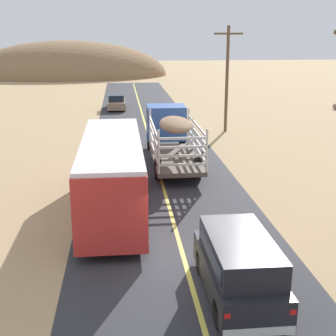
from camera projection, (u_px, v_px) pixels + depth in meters
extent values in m
plane|color=tan|center=(185.00, 264.00, 15.91)|extent=(240.00, 240.00, 0.00)
cube|color=#2D2D33|center=(185.00, 264.00, 15.91)|extent=(8.00, 120.00, 0.02)
cube|color=#D8CC4C|center=(185.00, 263.00, 15.90)|extent=(0.16, 117.60, 0.00)
cube|color=black|center=(238.00, 275.00, 13.79)|extent=(1.90, 4.60, 0.90)
cube|color=black|center=(240.00, 251.00, 13.41)|extent=(1.75, 3.59, 0.80)
cube|color=#192333|center=(240.00, 250.00, 13.41)|extent=(1.79, 3.22, 0.44)
cube|color=silver|center=(258.00, 330.00, 11.76)|extent=(1.86, 0.20, 0.24)
cube|color=red|center=(227.00, 316.00, 11.48)|extent=(0.16, 0.06, 0.14)
cube|color=red|center=(293.00, 312.00, 11.64)|extent=(0.16, 0.06, 0.14)
cylinder|color=black|center=(202.00, 262.00, 15.16)|extent=(0.26, 0.76, 0.76)
cylinder|color=black|center=(251.00, 260.00, 15.32)|extent=(0.26, 0.76, 0.76)
cylinder|color=black|center=(220.00, 313.00, 12.43)|extent=(0.26, 0.76, 0.76)
cylinder|color=black|center=(280.00, 309.00, 12.59)|extent=(0.26, 0.76, 0.76)
cube|color=#3359A5|center=(166.00, 122.00, 31.19)|extent=(2.50, 2.20, 2.20)
cube|color=#192333|center=(166.00, 115.00, 31.07)|extent=(2.53, 1.54, 0.70)
cube|color=brown|center=(175.00, 159.00, 26.34)|extent=(2.50, 6.40, 0.24)
cylinder|color=silver|center=(150.00, 127.00, 28.88)|extent=(0.12, 0.12, 2.20)
cylinder|color=silver|center=(189.00, 126.00, 29.11)|extent=(0.12, 0.12, 2.20)
cylinder|color=silver|center=(159.00, 152.00, 22.88)|extent=(0.12, 0.12, 2.20)
cylinder|color=silver|center=(207.00, 151.00, 23.11)|extent=(0.12, 0.12, 2.20)
cube|color=silver|center=(154.00, 150.00, 26.06)|extent=(0.08, 6.30, 0.12)
cube|color=silver|center=(197.00, 149.00, 26.30)|extent=(0.08, 6.30, 0.12)
cube|color=silver|center=(183.00, 164.00, 23.16)|extent=(2.40, 0.08, 0.12)
cube|color=silver|center=(154.00, 142.00, 25.94)|extent=(0.08, 6.30, 0.12)
cube|color=silver|center=(197.00, 141.00, 26.18)|extent=(0.08, 6.30, 0.12)
cube|color=silver|center=(183.00, 156.00, 23.04)|extent=(2.40, 0.08, 0.12)
cube|color=silver|center=(154.00, 134.00, 25.82)|extent=(0.08, 6.30, 0.12)
cube|color=silver|center=(197.00, 133.00, 26.05)|extent=(0.08, 6.30, 0.12)
cube|color=silver|center=(183.00, 147.00, 22.92)|extent=(2.40, 0.08, 0.12)
cube|color=silver|center=(153.00, 126.00, 25.70)|extent=(0.08, 6.30, 0.12)
cube|color=silver|center=(197.00, 126.00, 25.93)|extent=(0.08, 6.30, 0.12)
cube|color=silver|center=(183.00, 138.00, 22.79)|extent=(2.40, 0.08, 0.12)
ellipsoid|color=#8C6B4C|center=(175.00, 124.00, 25.79)|extent=(1.75, 3.84, 0.70)
cylinder|color=black|center=(150.00, 141.00, 31.43)|extent=(0.32, 1.10, 1.10)
cylinder|color=black|center=(182.00, 140.00, 31.64)|extent=(0.32, 1.10, 1.10)
cylinder|color=black|center=(158.00, 168.00, 25.05)|extent=(0.32, 1.10, 1.10)
cylinder|color=black|center=(198.00, 167.00, 25.26)|extent=(0.32, 1.10, 1.10)
cube|color=red|center=(112.00, 174.00, 20.09)|extent=(2.50, 10.00, 2.70)
cube|color=white|center=(111.00, 141.00, 19.70)|extent=(2.45, 9.80, 0.16)
cube|color=#192333|center=(112.00, 163.00, 19.96)|extent=(2.54, 9.20, 0.80)
cube|color=silver|center=(113.00, 199.00, 20.41)|extent=(2.53, 9.80, 0.36)
cylinder|color=black|center=(92.00, 179.00, 23.43)|extent=(0.30, 1.00, 1.00)
cylinder|color=black|center=(136.00, 178.00, 23.64)|extent=(0.30, 1.00, 1.00)
cylinder|color=black|center=(82.00, 232.00, 17.21)|extent=(0.30, 1.00, 1.00)
cylinder|color=black|center=(142.00, 229.00, 17.43)|extent=(0.30, 1.00, 1.00)
cube|color=#8C7259|center=(116.00, 104.00, 47.91)|extent=(1.80, 4.40, 0.70)
cube|color=#192333|center=(116.00, 97.00, 47.83)|extent=(1.53, 2.20, 0.60)
cylinder|color=black|center=(109.00, 104.00, 49.15)|extent=(0.22, 0.66, 0.66)
cylinder|color=black|center=(124.00, 104.00, 49.30)|extent=(0.22, 0.66, 0.66)
cylinder|color=black|center=(108.00, 108.00, 46.63)|extent=(0.22, 0.66, 0.66)
cylinder|color=black|center=(124.00, 108.00, 46.78)|extent=(0.22, 0.66, 0.66)
cylinder|color=brown|center=(227.00, 80.00, 36.24)|extent=(0.24, 0.24, 8.07)
cube|color=brown|center=(228.00, 34.00, 35.29)|extent=(2.20, 0.14, 0.14)
ellipsoid|color=olive|center=(68.00, 75.00, 86.15)|extent=(36.06, 24.87, 12.45)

